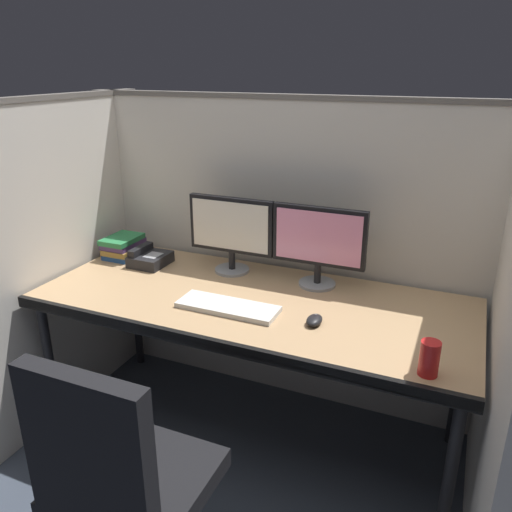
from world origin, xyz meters
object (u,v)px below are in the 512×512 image
at_px(keyboard_main, 228,307).
at_px(soda_can, 429,358).
at_px(computer_mouse, 314,320).
at_px(monitor_left, 231,230).
at_px(monitor_right, 319,241).
at_px(book_stack, 124,246).
at_px(desk, 250,309).
at_px(desk_phone, 149,258).

relative_size(keyboard_main, soda_can, 3.52).
bearing_deg(keyboard_main, computer_mouse, 2.70).
xyz_separation_m(monitor_left, keyboard_main, (0.17, -0.39, -0.20)).
xyz_separation_m(monitor_right, book_stack, (-1.05, -0.04, -0.16)).
xyz_separation_m(desk, book_stack, (-0.83, 0.22, 0.10)).
height_order(desk_phone, soda_can, soda_can).
bearing_deg(keyboard_main, book_stack, 156.07).
height_order(desk, monitor_left, monitor_left).
distance_m(desk, keyboard_main, 0.15).
distance_m(monitor_right, soda_can, 0.80).
bearing_deg(desk, monitor_right, 49.40).
bearing_deg(keyboard_main, monitor_right, 55.10).
distance_m(desk_phone, book_stack, 0.20).
distance_m(keyboard_main, book_stack, 0.86).
xyz_separation_m(desk, soda_can, (0.77, -0.30, 0.11)).
xyz_separation_m(monitor_left, monitor_right, (0.44, 0.00, 0.00)).
relative_size(keyboard_main, desk_phone, 2.26).
height_order(monitor_left, keyboard_main, monitor_left).
bearing_deg(desk, monitor_left, 129.61).
bearing_deg(soda_can, book_stack, 162.05).
bearing_deg(book_stack, computer_mouse, -15.98).
relative_size(desk, monitor_left, 4.42).
height_order(book_stack, soda_can, soda_can).
xyz_separation_m(monitor_left, desk_phone, (-0.43, -0.08, -0.18)).
bearing_deg(desk_phone, monitor_left, 11.03).
relative_size(desk, computer_mouse, 19.79).
distance_m(computer_mouse, desk_phone, 1.01).
bearing_deg(monitor_right, monitor_left, -179.83).
bearing_deg(monitor_right, computer_mouse, -74.68).
distance_m(monitor_left, monitor_right, 0.44).
bearing_deg(keyboard_main, monitor_left, 113.47).
distance_m(monitor_left, book_stack, 0.64).
xyz_separation_m(keyboard_main, soda_can, (0.82, -0.17, 0.05)).
distance_m(desk, desk_phone, 0.67).
bearing_deg(soda_can, computer_mouse, 157.16).
height_order(keyboard_main, desk_phone, desk_phone).
relative_size(desk, soda_can, 15.57).
bearing_deg(monitor_right, soda_can, -45.45).
height_order(keyboard_main, book_stack, book_stack).
relative_size(monitor_left, soda_can, 3.52).
xyz_separation_m(desk, computer_mouse, (0.32, -0.11, 0.07)).
bearing_deg(monitor_right, desk_phone, -174.41).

